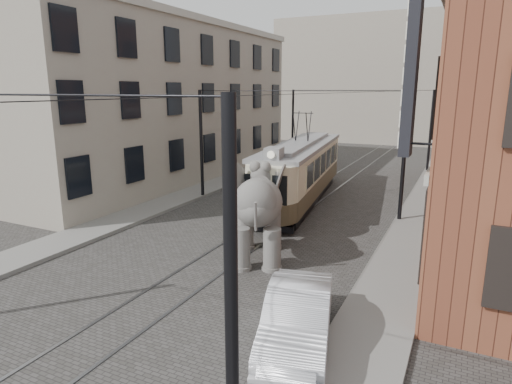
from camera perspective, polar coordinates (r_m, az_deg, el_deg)
The scene contains 10 objects.
ground at distance 17.42m, azimuth -2.07°, elevation -6.96°, with size 120.00×120.00×0.00m, color #423F3D.
tram_rails at distance 17.42m, azimuth -2.07°, elevation -6.92°, with size 1.54×80.00×0.02m, color slate, non-canonical shape.
sidewalk_right at distance 15.70m, azimuth 17.97°, elevation -9.69°, with size 2.00×60.00×0.15m, color slate.
sidewalk_left at distance 21.10m, azimuth -17.91°, elevation -3.77°, with size 2.00×60.00×0.15m, color slate.
stucco_building at distance 30.77m, azimuth -11.76°, elevation 11.11°, with size 7.00×24.00×10.00m, color gray.
distant_block at distance 54.97m, azimuth 18.38°, elevation 13.65°, with size 28.00×10.00×14.00m, color gray.
catenary at distance 21.18m, azimuth 3.75°, elevation 5.04°, with size 11.00×30.20×6.00m, color black, non-canonical shape.
tram at distance 23.89m, azimuth 5.94°, elevation 4.53°, with size 2.52×12.20×4.84m, color beige, non-canonical shape.
elephant at distance 15.63m, azimuth 0.26°, elevation -3.02°, with size 2.95×5.35×3.28m, color #64615D, non-canonical shape.
parked_car at distance 10.87m, azimuth 5.45°, elevation -16.07°, with size 1.52×4.32×1.42m, color silver.
Camera 1 is at (7.70, -14.42, 6.03)m, focal length 30.60 mm.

